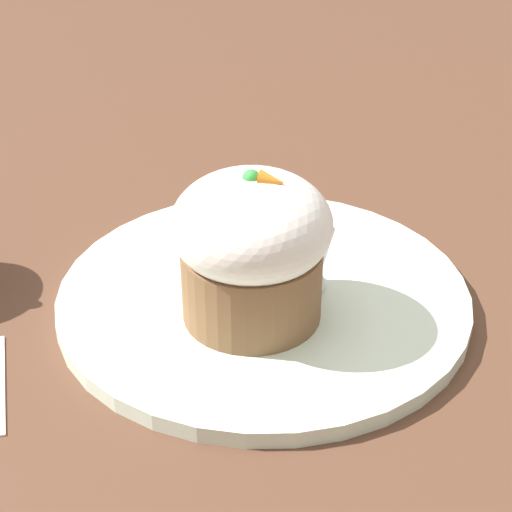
{
  "coord_description": "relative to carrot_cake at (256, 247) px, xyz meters",
  "views": [
    {
      "loc": [
        0.12,
        -0.44,
        0.32
      ],
      "look_at": [
        0.0,
        -0.03,
        0.05
      ],
      "focal_mm": 60.0,
      "sensor_mm": 36.0,
      "label": 1
    }
  ],
  "objects": [
    {
      "name": "dessert_plate",
      "position": [
        -0.0,
        0.03,
        -0.05
      ],
      "size": [
        0.27,
        0.27,
        0.01
      ],
      "color": "silver",
      "rests_on": "ground_plane"
    },
    {
      "name": "spoon",
      "position": [
        0.02,
        0.05,
        -0.05
      ],
      "size": [
        0.03,
        0.1,
        0.01
      ],
      "color": "silver",
      "rests_on": "dessert_plate"
    },
    {
      "name": "carrot_cake",
      "position": [
        0.0,
        0.0,
        0.0
      ],
      "size": [
        0.1,
        0.1,
        0.1
      ],
      "color": "brown",
      "rests_on": "dessert_plate"
    },
    {
      "name": "ground_plane",
      "position": [
        -0.0,
        0.03,
        -0.06
      ],
      "size": [
        4.0,
        4.0,
        0.0
      ],
      "primitive_type": "plane",
      "color": "#513323"
    }
  ]
}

